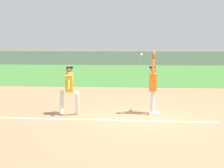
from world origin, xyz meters
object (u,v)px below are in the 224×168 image
Objects in this scene: parked_car_tan at (156,58)px; baseball at (142,54)px; runner at (69,87)px; parked_car_blue at (113,58)px; fielder at (153,83)px; parked_car_black at (203,58)px; parked_car_green at (68,58)px; first_base at (154,113)px.

baseball is at bearing -100.17° from parked_car_tan.
parked_car_blue is (-0.73, 30.66, -0.32)m from runner.
fielder reaches higher than parked_car_blue.
parked_car_black is at bearing -7.21° from parked_car_tan.
parked_car_green and parked_car_tan have the same top height.
parked_car_black is (8.40, 29.79, -1.45)m from baseball.
fielder is at bearing -111.41° from parked_car_black.
parked_car_black is at bearing -1.60° from parked_car_green.
fielder reaches higher than parked_car_tan.
fielder is at bearing -99.36° from parked_car_tan.
parked_car_tan is (1.97, 30.21, 0.63)m from first_base.
baseball is (-0.41, 0.16, 1.00)m from fielder.
first_base is 3.15m from runner.
runner is (-2.99, -0.25, 0.96)m from first_base.
runner reaches higher than parked_car_blue.
runner is at bearing -116.31° from parked_car_black.
fielder is 1.33× the size of runner.
fielder is at bearing -21.81° from baseball.
baseball reaches higher than parked_car_green.
baseball reaches higher than parked_car_tan.
first_base is at bearing 131.82° from fielder.
fielder is 30.81× the size of baseball.
parked_car_green is at bearing 172.27° from parked_car_tan.
parked_car_green is 0.97× the size of parked_car_tan.
fielder is 1.10m from baseball.
runner is (-2.93, -0.33, -0.12)m from fielder.
parked_car_tan is at bearing -89.71° from fielder.
runner is 0.39× the size of parked_car_green.
parked_car_blue is (6.09, -0.26, 0.00)m from parked_car_green.
runner reaches higher than parked_car_tan.
baseball is at bearing -83.57° from parked_car_blue.
baseball is 0.02× the size of parked_car_green.
parked_car_green is 0.96× the size of parked_car_black.
parked_car_green is at bearing 94.18° from runner.
parked_car_blue is at bearing -2.02° from parked_car_green.
fielder is (-0.06, 0.08, 1.08)m from first_base.
parked_car_black is (10.92, 30.29, -0.32)m from runner.
fielder is at bearing 127.68° from first_base.
fielder is 0.52× the size of parked_car_blue.
parked_car_green is 6.10m from parked_car_blue.
parked_car_green is 1.00× the size of parked_car_blue.
parked_car_green is at bearing 107.07° from baseball.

